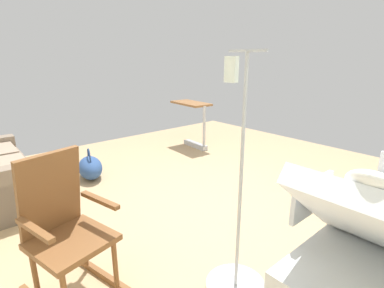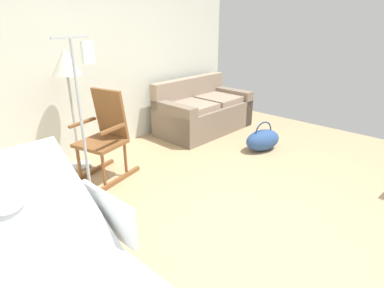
% 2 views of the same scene
% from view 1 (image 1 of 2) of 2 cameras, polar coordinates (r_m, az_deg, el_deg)
% --- Properties ---
extents(ground_plane, '(6.49, 6.49, 0.00)m').
position_cam_1_polar(ground_plane, '(3.63, 3.72, -10.49)').
color(ground_plane, tan).
extents(rocking_chair, '(0.85, 0.63, 1.05)m').
position_cam_1_polar(rocking_chair, '(2.26, -23.48, -15.24)').
color(rocking_chair, brown).
rests_on(rocking_chair, ground).
extents(overbed_table, '(0.86, 0.45, 0.84)m').
position_cam_1_polar(overbed_table, '(5.52, 0.30, 4.88)').
color(overbed_table, '#B2B5BA').
rests_on(overbed_table, ground).
extents(duffel_bag, '(0.63, 0.46, 0.43)m').
position_cam_1_polar(duffel_bag, '(4.39, -19.17, -4.31)').
color(duffel_bag, '#2D4C84').
rests_on(duffel_bag, ground).
extents(iv_pole, '(0.44, 0.44, 1.69)m').
position_cam_1_polar(iv_pole, '(2.30, 8.55, -21.07)').
color(iv_pole, '#B2B5BA').
rests_on(iv_pole, ground).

